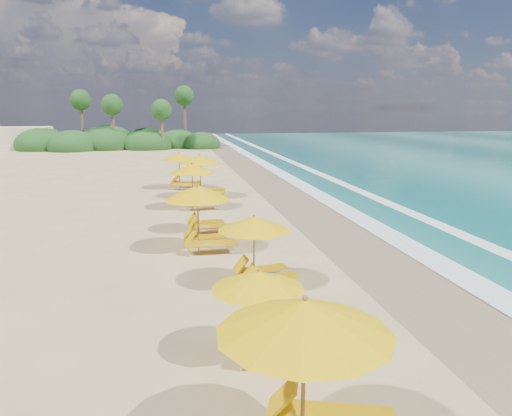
{
  "coord_description": "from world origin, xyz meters",
  "views": [
    {
      "loc": [
        -3.49,
        -18.9,
        5.22
      ],
      "look_at": [
        0.0,
        0.0,
        1.2
      ],
      "focal_mm": 33.72,
      "sensor_mm": 36.0,
      "label": 1
    }
  ],
  "objects": [
    {
      "name": "station_4",
      "position": [
        -2.12,
        1.25,
        1.16
      ],
      "size": [
        2.29,
        2.14,
        2.07
      ],
      "rotation": [
        0.0,
        0.0,
        0.05
      ],
      "color": "olive",
      "rests_on": "ground"
    },
    {
      "name": "station_7",
      "position": [
        -2.57,
        12.69,
        1.35
      ],
      "size": [
        3.02,
        2.93,
        2.41
      ],
      "rotation": [
        0.0,
        0.0,
        -0.28
      ],
      "color": "olive",
      "rests_on": "ground"
    },
    {
      "name": "surf_foam",
      "position": [
        6.7,
        0.0,
        0.03
      ],
      "size": [
        4.0,
        160.0,
        0.01
      ],
      "color": "white",
      "rests_on": "ground"
    },
    {
      "name": "station_3",
      "position": [
        -2.27,
        -1.57,
        1.38
      ],
      "size": [
        2.65,
        2.44,
        2.46
      ],
      "rotation": [
        0.0,
        0.0,
        -0.01
      ],
      "color": "olive",
      "rests_on": "ground"
    },
    {
      "name": "beach_building",
      "position": [
        -22.0,
        48.0,
        1.4
      ],
      "size": [
        7.0,
        5.0,
        2.8
      ],
      "primitive_type": "cube",
      "color": "beige",
      "rests_on": "ground"
    },
    {
      "name": "station_1",
      "position": [
        -1.6,
        -9.75,
        1.12
      ],
      "size": [
        2.51,
        2.45,
        2.0
      ],
      "rotation": [
        0.0,
        0.0,
        -0.3
      ],
      "color": "olive",
      "rests_on": "ground"
    },
    {
      "name": "wet_sand",
      "position": [
        4.0,
        0.0,
        0.01
      ],
      "size": [
        4.0,
        160.0,
        0.01
      ],
      "primitive_type": "cube",
      "color": "#85704F",
      "rests_on": "ground"
    },
    {
      "name": "station_0",
      "position": [
        -1.46,
        -12.83,
        1.48
      ],
      "size": [
        3.35,
        3.27,
        2.63
      ],
      "rotation": [
        0.0,
        0.0,
        -0.32
      ],
      "color": "olive",
      "rests_on": "ground"
    },
    {
      "name": "ground",
      "position": [
        0.0,
        0.0,
        0.0
      ],
      "size": [
        160.0,
        160.0,
        0.0
      ],
      "primitive_type": "plane",
      "color": "tan",
      "rests_on": "ground"
    },
    {
      "name": "treeline",
      "position": [
        -9.94,
        45.51,
        1.0
      ],
      "size": [
        25.8,
        8.8,
        9.74
      ],
      "color": "#163D14",
      "rests_on": "ground"
    },
    {
      "name": "station_2",
      "position": [
        -0.91,
        -5.48,
        1.22
      ],
      "size": [
        2.56,
        2.43,
        2.18
      ],
      "rotation": [
        0.0,
        0.0,
        0.14
      ],
      "color": "olive",
      "rests_on": "ground"
    },
    {
      "name": "station_5",
      "position": [
        -2.07,
        6.13,
        1.36
      ],
      "size": [
        2.83,
        2.68,
        2.43
      ],
      "rotation": [
        0.0,
        0.0,
        0.13
      ],
      "color": "olive",
      "rests_on": "ground"
    },
    {
      "name": "station_6",
      "position": [
        -1.42,
        9.22,
        1.45
      ],
      "size": [
        3.01,
        2.84,
        2.58
      ],
      "rotation": [
        0.0,
        0.0,
        -0.13
      ],
      "color": "olive",
      "rests_on": "ground"
    }
  ]
}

